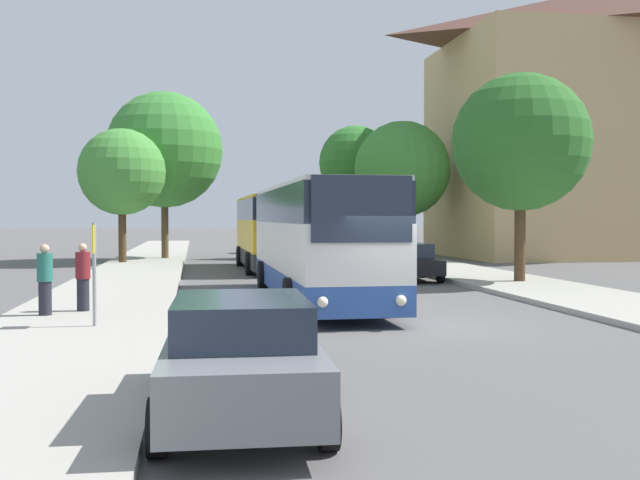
# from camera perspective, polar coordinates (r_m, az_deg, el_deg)

# --- Properties ---
(ground_plane) EXTENTS (300.00, 300.00, 0.00)m
(ground_plane) POSITION_cam_1_polar(r_m,az_deg,el_deg) (16.68, 6.07, -6.78)
(ground_plane) COLOR #565454
(ground_plane) RESTS_ON ground
(sidewalk_left) EXTENTS (4.00, 120.00, 0.15)m
(sidewalk_left) POSITION_cam_1_polar(r_m,az_deg,el_deg) (16.27, -18.59, -6.81)
(sidewalk_left) COLOR #A39E93
(sidewalk_left) RESTS_ON ground_plane
(building_right_background) EXTENTS (21.82, 12.63, 17.26)m
(building_right_background) POSITION_cam_1_polar(r_m,az_deg,el_deg) (52.01, 21.75, 8.41)
(building_right_background) COLOR tan
(building_right_background) RESTS_ON ground_plane
(bus_front) EXTENTS (2.82, 12.04, 3.40)m
(bus_front) POSITION_cam_1_polar(r_m,az_deg,el_deg) (21.93, -0.29, 0.02)
(bus_front) COLOR #2D519E
(bus_front) RESTS_ON ground_plane
(bus_middle) EXTENTS (2.83, 10.29, 3.42)m
(bus_middle) POSITION_cam_1_polar(r_m,az_deg,el_deg) (35.12, -3.80, 0.68)
(bus_middle) COLOR #2D2D2D
(bus_middle) RESTS_ON ground_plane
(parked_car_left_curb) EXTENTS (2.08, 4.39, 1.51)m
(parked_car_left_curb) POSITION_cam_1_polar(r_m,az_deg,el_deg) (9.23, -6.08, -8.78)
(parked_car_left_curb) COLOR slate
(parked_car_left_curb) RESTS_ON ground_plane
(parked_car_right_near) EXTENTS (2.23, 4.28, 1.44)m
(parked_car_right_near) POSITION_cam_1_polar(r_m,az_deg,el_deg) (29.57, 6.69, -1.61)
(parked_car_right_near) COLOR black
(parked_car_right_near) RESTS_ON ground_plane
(bus_stop_sign) EXTENTS (0.08, 0.45, 2.21)m
(bus_stop_sign) POSITION_cam_1_polar(r_m,az_deg,el_deg) (16.62, -16.82, -1.58)
(bus_stop_sign) COLOR gray
(bus_stop_sign) RESTS_ON sidewalk_left
(pedestrian_waiting_near) EXTENTS (0.36, 0.36, 1.68)m
(pedestrian_waiting_near) POSITION_cam_1_polar(r_m,az_deg,el_deg) (19.45, -17.61, -2.70)
(pedestrian_waiting_near) COLOR #23232D
(pedestrian_waiting_near) RESTS_ON sidewalk_left
(pedestrian_waiting_far) EXTENTS (0.36, 0.36, 1.68)m
(pedestrian_waiting_far) POSITION_cam_1_polar(r_m,az_deg,el_deg) (18.89, -20.22, -2.84)
(pedestrian_waiting_far) COLOR #23232D
(pedestrian_waiting_far) RESTS_ON sidewalk_left
(tree_left_near) EXTENTS (6.60, 6.60, 9.47)m
(tree_left_near) POSITION_cam_1_polar(r_m,az_deg,el_deg) (43.80, -11.77, 6.73)
(tree_left_near) COLOR #513D23
(tree_left_near) RESTS_ON sidewalk_left
(tree_left_far) EXTENTS (4.49, 4.49, 6.93)m
(tree_left_far) POSITION_cam_1_polar(r_m,az_deg,el_deg) (40.18, -14.86, 5.02)
(tree_left_far) COLOR #47331E
(tree_left_far) RESTS_ON sidewalk_left
(tree_right_near) EXTENTS (5.81, 5.81, 8.15)m
(tree_right_near) POSITION_cam_1_polar(r_m,az_deg,el_deg) (45.69, 6.29, 5.38)
(tree_right_near) COLOR #513D23
(tree_right_near) RESTS_ON sidewalk_right
(tree_right_mid) EXTENTS (5.15, 5.15, 8.76)m
(tree_right_mid) POSITION_cam_1_polar(r_m,az_deg,el_deg) (52.77, 2.73, 5.91)
(tree_right_mid) COLOR brown
(tree_right_mid) RESTS_ON sidewalk_right
(tree_right_far) EXTENTS (5.00, 5.00, 7.55)m
(tree_right_far) POSITION_cam_1_polar(r_m,az_deg,el_deg) (28.32, 15.04, 7.18)
(tree_right_far) COLOR #47331E
(tree_right_far) RESTS_ON sidewalk_right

